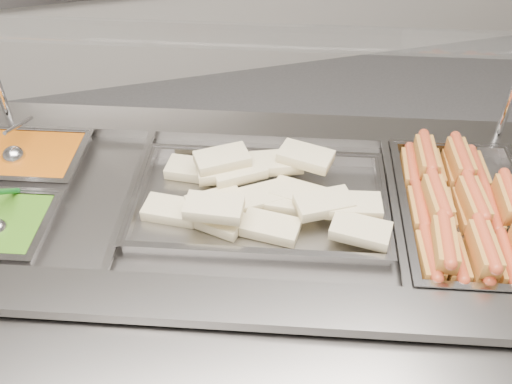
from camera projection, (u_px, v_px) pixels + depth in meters
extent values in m
cube|color=slate|center=(241.00, 299.00, 1.85)|extent=(1.90, 1.25, 0.85)
cube|color=gray|center=(224.00, 303.00, 1.30)|extent=(1.79, 0.70, 0.03)
cube|color=gray|center=(248.00, 127.00, 1.81)|extent=(1.79, 0.70, 0.03)
cube|color=black|center=(239.00, 229.00, 1.63)|extent=(1.68, 1.03, 0.02)
cube|color=gray|center=(394.00, 205.00, 1.52)|extent=(0.19, 0.54, 0.01)
cube|color=gray|center=(132.00, 193.00, 1.56)|extent=(0.19, 0.54, 0.01)
cube|color=gray|center=(216.00, 375.00, 1.20)|extent=(1.75, 0.79, 0.02)
cube|color=silver|center=(242.00, 35.00, 1.44)|extent=(1.62, 0.78, 0.08)
cube|color=#AE5109|center=(33.00, 164.00, 1.71)|extent=(0.33, 0.29, 0.09)
cube|color=#B06B24|center=(429.00, 259.00, 1.40)|extent=(0.09, 0.16, 0.05)
cylinder|color=#BF4922|center=(431.00, 253.00, 1.39)|extent=(0.07, 0.16, 0.03)
cube|color=#B06B24|center=(419.00, 211.00, 1.53)|extent=(0.09, 0.16, 0.05)
cylinder|color=#BF4922|center=(421.00, 205.00, 1.52)|extent=(0.08, 0.16, 0.03)
cube|color=#B06B24|center=(411.00, 170.00, 1.66)|extent=(0.10, 0.16, 0.05)
cylinder|color=#BF4922|center=(412.00, 164.00, 1.64)|extent=(0.08, 0.16, 0.03)
cube|color=#B06B24|center=(454.00, 260.00, 1.40)|extent=(0.09, 0.16, 0.05)
cylinder|color=#BF4922|center=(456.00, 254.00, 1.39)|extent=(0.08, 0.16, 0.03)
cube|color=#B06B24|center=(442.00, 211.00, 1.53)|extent=(0.10, 0.16, 0.05)
cylinder|color=#BF4922|center=(444.00, 206.00, 1.51)|extent=(0.08, 0.16, 0.03)
cube|color=#B06B24|center=(432.00, 170.00, 1.65)|extent=(0.09, 0.16, 0.05)
cylinder|color=#BF4922|center=(434.00, 165.00, 1.64)|extent=(0.08, 0.16, 0.03)
cube|color=#B06B24|center=(479.00, 262.00, 1.40)|extent=(0.09, 0.16, 0.05)
cylinder|color=#BF4922|center=(482.00, 256.00, 1.38)|extent=(0.08, 0.16, 0.03)
cube|color=#B06B24|center=(466.00, 212.00, 1.52)|extent=(0.09, 0.16, 0.05)
cylinder|color=#BF4922|center=(468.00, 207.00, 1.51)|extent=(0.08, 0.16, 0.03)
cube|color=#B06B24|center=(454.00, 171.00, 1.65)|extent=(0.09, 0.16, 0.05)
cylinder|color=#BF4922|center=(455.00, 166.00, 1.64)|extent=(0.08, 0.16, 0.03)
cube|color=#B06B24|center=(505.00, 263.00, 1.40)|extent=(0.10, 0.16, 0.05)
cylinder|color=#BF4922|center=(508.00, 257.00, 1.38)|extent=(0.08, 0.16, 0.03)
cube|color=#B06B24|center=(489.00, 214.00, 1.52)|extent=(0.10, 0.16, 0.05)
cylinder|color=#BF4922|center=(491.00, 208.00, 1.51)|extent=(0.08, 0.16, 0.03)
cube|color=#B06B24|center=(475.00, 173.00, 1.65)|extent=(0.09, 0.16, 0.05)
cylinder|color=#BF4922|center=(477.00, 167.00, 1.63)|extent=(0.08, 0.16, 0.03)
cube|color=#B06B24|center=(445.00, 244.00, 1.37)|extent=(0.10, 0.16, 0.05)
cylinder|color=#BF4922|center=(447.00, 238.00, 1.36)|extent=(0.09, 0.16, 0.03)
cube|color=#B06B24|center=(437.00, 199.00, 1.49)|extent=(0.09, 0.15, 0.05)
cylinder|color=#BF4922|center=(439.00, 193.00, 1.47)|extent=(0.07, 0.16, 0.03)
cube|color=#B06B24|center=(426.00, 157.00, 1.62)|extent=(0.09, 0.16, 0.05)
cylinder|color=#BF4922|center=(428.00, 151.00, 1.61)|extent=(0.08, 0.16, 0.03)
cube|color=#B06B24|center=(484.00, 249.00, 1.36)|extent=(0.09, 0.16, 0.05)
cylinder|color=#BF4922|center=(487.00, 242.00, 1.35)|extent=(0.07, 0.16, 0.03)
cube|color=#B06B24|center=(474.00, 201.00, 1.48)|extent=(0.09, 0.15, 0.05)
cylinder|color=#BF4922|center=(476.00, 195.00, 1.47)|extent=(0.07, 0.16, 0.03)
cube|color=#B06B24|center=(460.00, 159.00, 1.61)|extent=(0.09, 0.16, 0.05)
cylinder|color=#BF4922|center=(462.00, 153.00, 1.60)|extent=(0.07, 0.16, 0.03)
cube|color=#B06B24|center=(509.00, 199.00, 1.49)|extent=(0.10, 0.16, 0.05)
cylinder|color=#BF4922|center=(512.00, 193.00, 1.47)|extent=(0.08, 0.16, 0.03)
cube|color=beige|center=(293.00, 202.00, 1.54)|extent=(0.17, 0.14, 0.03)
cube|color=beige|center=(215.00, 203.00, 1.53)|extent=(0.15, 0.10, 0.03)
cube|color=beige|center=(216.00, 219.00, 1.49)|extent=(0.17, 0.16, 0.03)
cube|color=beige|center=(192.00, 169.00, 1.65)|extent=(0.17, 0.14, 0.03)
cube|color=beige|center=(298.00, 194.00, 1.56)|extent=(0.17, 0.16, 0.03)
cube|color=beige|center=(271.00, 227.00, 1.47)|extent=(0.17, 0.15, 0.03)
cube|color=beige|center=(259.00, 198.00, 1.55)|extent=(0.15, 0.10, 0.03)
cube|color=beige|center=(172.00, 210.00, 1.52)|extent=(0.17, 0.14, 0.03)
cube|color=beige|center=(353.00, 206.00, 1.49)|extent=(0.16, 0.12, 0.03)
cube|color=beige|center=(361.00, 231.00, 1.42)|extent=(0.17, 0.15, 0.03)
cube|color=beige|center=(276.00, 163.00, 1.62)|extent=(0.16, 0.10, 0.03)
cube|color=beige|center=(224.00, 170.00, 1.59)|extent=(0.15, 0.09, 0.03)
cube|color=beige|center=(324.00, 203.00, 1.49)|extent=(0.15, 0.08, 0.03)
cube|color=beige|center=(239.00, 171.00, 1.59)|extent=(0.15, 0.10, 0.03)
cube|color=beige|center=(306.00, 157.00, 1.59)|extent=(0.17, 0.16, 0.03)
cube|color=beige|center=(214.00, 208.00, 1.44)|extent=(0.17, 0.13, 0.03)
cube|color=beige|center=(222.00, 159.00, 1.58)|extent=(0.15, 0.10, 0.03)
sphere|color=#B9B8BD|center=(14.00, 157.00, 1.67)|extent=(0.07, 0.07, 0.07)
cylinder|color=#B9B8BD|center=(19.00, 125.00, 1.69)|extent=(0.06, 0.16, 0.07)
cylinder|color=#136F23|center=(4.00, 192.00, 1.48)|extent=(0.06, 0.13, 0.11)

